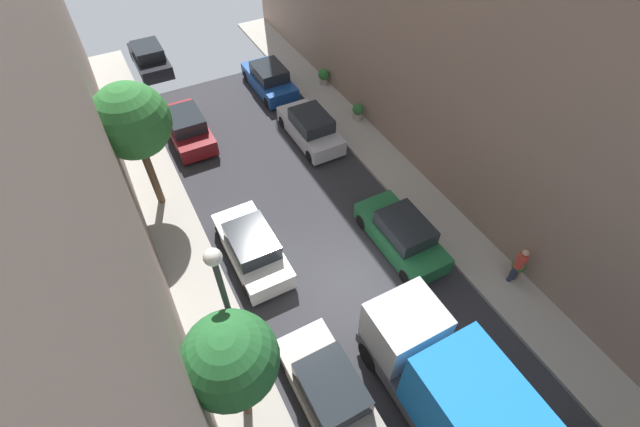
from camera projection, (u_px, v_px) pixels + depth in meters
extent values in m
plane|color=#2D2D33|center=(347.00, 281.00, 16.54)|extent=(32.00, 32.00, 0.00)
cube|color=#A8A399|center=(220.00, 338.00, 14.90)|extent=(2.00, 44.00, 0.15)
cube|color=#A8A399|center=(452.00, 232.00, 18.07)|extent=(2.00, 44.00, 0.15)
cube|color=gray|center=(329.00, 392.00, 13.21)|extent=(1.76, 4.20, 0.76)
cube|color=#1E2328|center=(332.00, 387.00, 12.61)|extent=(1.56, 2.10, 0.64)
cylinder|color=black|center=(284.00, 363.00, 14.06)|extent=(0.22, 0.64, 0.64)
cylinder|color=black|center=(327.00, 341.00, 14.55)|extent=(0.22, 0.64, 0.64)
cube|color=white|center=(252.00, 250.00, 16.84)|extent=(1.76, 4.20, 0.76)
cube|color=#1E2328|center=(252.00, 241.00, 16.24)|extent=(1.56, 2.10, 0.64)
cylinder|color=black|center=(220.00, 233.00, 17.69)|extent=(0.22, 0.64, 0.64)
cylinder|color=black|center=(256.00, 220.00, 18.18)|extent=(0.22, 0.64, 0.64)
cylinder|color=black|center=(249.00, 292.00, 15.84)|extent=(0.22, 0.64, 0.64)
cylinder|color=black|center=(288.00, 275.00, 16.34)|extent=(0.22, 0.64, 0.64)
cube|color=maroon|center=(188.00, 130.00, 21.91)|extent=(1.76, 4.20, 0.76)
cube|color=#1E2328|center=(185.00, 120.00, 21.31)|extent=(1.56, 2.10, 0.64)
cylinder|color=black|center=(165.00, 122.00, 22.76)|extent=(0.22, 0.64, 0.64)
cylinder|color=black|center=(195.00, 113.00, 23.25)|extent=(0.22, 0.64, 0.64)
cylinder|color=black|center=(182.00, 156.00, 20.91)|extent=(0.22, 0.64, 0.64)
cylinder|color=black|center=(214.00, 146.00, 21.41)|extent=(0.22, 0.64, 0.64)
cube|color=black|center=(150.00, 61.00, 26.54)|extent=(1.76, 4.20, 0.76)
cube|color=#1E2328|center=(148.00, 51.00, 25.93)|extent=(1.56, 2.10, 0.64)
cylinder|color=black|center=(133.00, 56.00, 27.38)|extent=(0.22, 0.64, 0.64)
cylinder|color=black|center=(158.00, 50.00, 27.87)|extent=(0.22, 0.64, 0.64)
cylinder|color=black|center=(144.00, 79.00, 25.54)|extent=(0.22, 0.64, 0.64)
cylinder|color=black|center=(171.00, 73.00, 26.03)|extent=(0.22, 0.64, 0.64)
cube|color=#1E6638|center=(401.00, 237.00, 17.27)|extent=(1.76, 4.20, 0.76)
cube|color=#1E2328|center=(405.00, 228.00, 16.67)|extent=(1.56, 2.10, 0.64)
cylinder|color=black|center=(363.00, 221.00, 18.11)|extent=(0.22, 0.64, 0.64)
cylinder|color=black|center=(394.00, 209.00, 18.61)|extent=(0.22, 0.64, 0.64)
cylinder|color=black|center=(407.00, 277.00, 16.27)|extent=(0.22, 0.64, 0.64)
cylinder|color=black|center=(440.00, 261.00, 16.77)|extent=(0.22, 0.64, 0.64)
cube|color=silver|center=(310.00, 130.00, 21.90)|extent=(1.76, 4.20, 0.76)
cube|color=#1E2328|center=(311.00, 120.00, 21.29)|extent=(1.56, 2.10, 0.64)
cylinder|color=black|center=(283.00, 122.00, 22.74)|extent=(0.22, 0.64, 0.64)
cylinder|color=black|center=(310.00, 114.00, 23.24)|extent=(0.22, 0.64, 0.64)
cylinder|color=black|center=(311.00, 156.00, 20.90)|extent=(0.22, 0.64, 0.64)
cylinder|color=black|center=(339.00, 147.00, 21.39)|extent=(0.22, 0.64, 0.64)
cube|color=#194799|center=(269.00, 82.00, 24.93)|extent=(1.76, 4.20, 0.76)
cube|color=#1E2328|center=(269.00, 72.00, 24.32)|extent=(1.56, 2.10, 0.64)
cylinder|color=black|center=(247.00, 76.00, 25.77)|extent=(0.22, 0.64, 0.64)
cylinder|color=black|center=(271.00, 70.00, 26.27)|extent=(0.22, 0.64, 0.64)
cylinder|color=black|center=(268.00, 103.00, 23.93)|extent=(0.22, 0.64, 0.64)
cylinder|color=black|center=(294.00, 95.00, 24.42)|extent=(0.22, 0.64, 0.64)
cube|color=#4C4C51|center=(448.00, 413.00, 12.62)|extent=(2.20, 6.60, 0.50)
cube|color=#B7B7BC|center=(405.00, 328.00, 13.24)|extent=(2.10, 1.80, 1.70)
cylinder|color=black|center=(370.00, 356.00, 14.04)|extent=(0.30, 0.96, 0.96)
cylinder|color=black|center=(420.00, 329.00, 14.66)|extent=(0.30, 0.96, 0.96)
cylinder|color=#2D334C|center=(512.00, 274.00, 16.07)|extent=(0.18, 0.18, 0.82)
cylinder|color=#2D334C|center=(516.00, 272.00, 16.14)|extent=(0.18, 0.18, 0.82)
cylinder|color=#D83F33|center=(521.00, 261.00, 15.57)|extent=(0.36, 0.36, 0.64)
sphere|color=tan|center=(525.00, 253.00, 15.23)|extent=(0.24, 0.24, 0.24)
cylinder|color=brown|center=(152.00, 174.00, 18.01)|extent=(0.31, 0.31, 3.11)
sphere|color=#2D7233|center=(131.00, 121.00, 16.06)|extent=(2.89, 2.89, 2.89)
cylinder|color=brown|center=(242.00, 394.00, 12.27)|extent=(0.26, 0.26, 2.63)
sphere|color=#23602D|center=(230.00, 360.00, 10.62)|extent=(2.44, 2.44, 2.44)
cylinder|color=#B2A899|center=(324.00, 81.00, 25.43)|extent=(0.45, 0.45, 0.34)
sphere|color=#2D7233|center=(324.00, 74.00, 25.11)|extent=(0.64, 0.64, 0.64)
cylinder|color=#B2A899|center=(357.00, 116.00, 23.11)|extent=(0.51, 0.51, 0.35)
sphere|color=#2D7233|center=(358.00, 109.00, 22.82)|extent=(0.57, 0.57, 0.57)
cylinder|color=brown|center=(515.00, 272.00, 16.36)|extent=(0.35, 0.35, 0.43)
sphere|color=#2D7233|center=(519.00, 266.00, 16.05)|extent=(0.51, 0.51, 0.51)
cylinder|color=#333338|center=(232.00, 322.00, 12.16)|extent=(0.16, 0.16, 5.54)
sphere|color=white|center=(213.00, 257.00, 9.95)|extent=(0.44, 0.44, 0.44)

